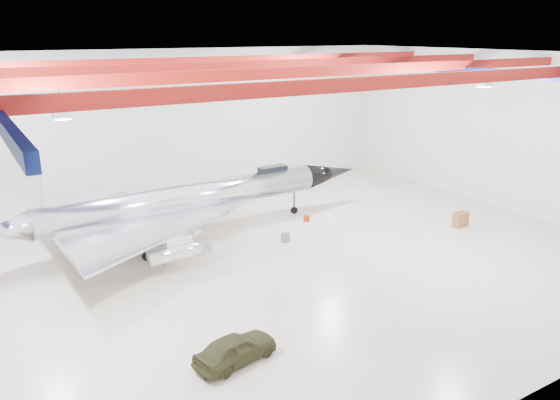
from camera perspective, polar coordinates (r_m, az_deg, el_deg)
floor at (r=30.20m, az=-2.84°, el=-6.61°), size 40.00×40.00×0.00m
wall_back at (r=42.00m, az=-12.88°, el=7.62°), size 40.00×0.00×40.00m
wall_right at (r=41.60m, az=22.19°, el=6.69°), size 0.00×30.00×30.00m
ceiling at (r=27.66m, az=-3.18°, el=14.72°), size 40.00×40.00×0.00m
ceiling_structure at (r=27.69m, az=-3.16°, el=13.32°), size 39.50×29.50×1.08m
jet_aircraft at (r=33.73m, az=-9.74°, el=-0.23°), size 24.89×14.73×6.79m
jeep at (r=21.68m, az=-4.68°, el=-15.22°), size 3.62×2.03×1.16m
desk at (r=37.41m, az=18.35°, el=-1.93°), size 1.08×0.57×0.97m
crate_ply at (r=30.80m, az=-11.94°, el=-6.14°), size 0.57×0.49×0.35m
toolbox_red at (r=35.58m, az=-13.50°, el=-3.06°), size 0.51×0.45×0.30m
engine_drum at (r=33.11m, az=0.56°, el=-3.93°), size 0.66×0.66×0.49m
parts_bin at (r=38.44m, az=-5.87°, el=-1.09°), size 0.51×0.41×0.36m
crate_small at (r=33.78m, az=-20.95°, el=-4.90°), size 0.46×0.41×0.27m
tool_chest at (r=36.64m, az=2.80°, el=-1.92°), size 0.47×0.47×0.39m
oil_barrel at (r=34.00m, az=-10.75°, el=-3.71°), size 0.77×0.70×0.44m
spares_box at (r=37.28m, az=-9.83°, el=-1.84°), size 0.45×0.45×0.36m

